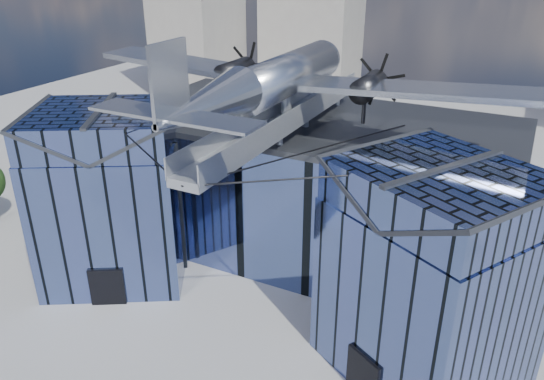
% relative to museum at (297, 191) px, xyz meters
% --- Properties ---
extents(ground_plane, '(120.00, 120.00, 0.00)m').
position_rel_museum_xyz_m(ground_plane, '(-0.00, -5.82, -5.54)').
color(ground_plane, gray).
extents(museum, '(32.88, 24.50, 17.60)m').
position_rel_museum_xyz_m(museum, '(0.00, 0.00, 0.00)').
color(museum, '#475992').
rests_on(museum, ground).
extents(bg_towers, '(77.00, 24.50, 26.00)m').
position_rel_museum_xyz_m(bg_towers, '(1.45, 44.67, 4.47)').
color(bg_towers, gray).
rests_on(bg_towers, ground).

